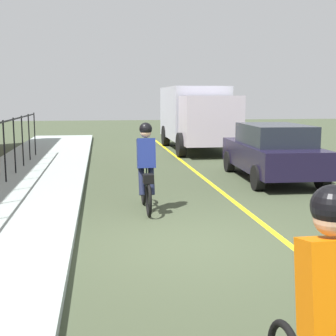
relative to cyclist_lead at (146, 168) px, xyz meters
The scene contains 6 objects.
ground_plane 2.43m from the cyclist_lead, 168.74° to the right, with size 80.00×80.00×0.00m, color #39422E.
lane_line_centre 3.14m from the cyclist_lead, 137.24° to the right, with size 36.00×0.12×0.01m, color yellow.
cyclist_lead is the anchor object (origin of this frame).
cyclist_follow 6.81m from the cyclist_lead, behind, with size 1.71×0.36×1.83m.
patrol_sedan 5.00m from the cyclist_lead, 51.05° to the right, with size 4.46×2.05×1.58m.
box_truck_background 11.44m from the cyclist_lead, 16.93° to the right, with size 6.71×2.54×2.78m.
Camera 1 is at (-7.05, 1.35, 2.33)m, focal length 49.45 mm.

